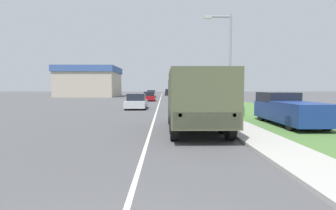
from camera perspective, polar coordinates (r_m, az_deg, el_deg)
name	(u,v)px	position (r m, az deg, el deg)	size (l,w,h in m)	color
ground_plane	(160,100)	(41.96, -1.77, 0.99)	(180.00, 180.00, 0.00)	#4C4C4F
lane_centre_stripe	(160,100)	(41.96, -1.77, 1.00)	(0.12, 120.00, 0.00)	silver
sidewalk_right	(188,100)	(42.13, 4.36, 1.08)	(1.80, 120.00, 0.12)	#ADAAA3
grass_strip_right	(215,100)	(42.76, 10.24, 1.00)	(7.00, 120.00, 0.02)	#4C7538
military_truck	(196,98)	(12.46, 6.08, 1.56)	(2.52, 6.92, 2.83)	#474C38
car_nearest_ahead	(136,102)	(25.66, -6.90, 0.64)	(1.93, 3.93, 1.48)	#B7BABF
car_second_ahead	(149,97)	(40.78, -4.11, 1.82)	(1.79, 4.11, 1.43)	maroon
car_third_ahead	(151,94)	(55.15, -3.68, 2.39)	(1.79, 4.82, 1.52)	#B7BABF
car_fourth_ahead	(169,93)	(68.22, 0.11, 2.72)	(1.88, 4.36, 1.66)	black
car_farthest_ahead	(168,92)	(80.39, -0.03, 2.87)	(1.81, 4.66, 1.58)	silver
pickup_truck	(288,109)	(16.09, 24.68, -0.84)	(1.98, 5.73, 1.78)	navy
lamp_post	(227,57)	(16.83, 12.64, 10.25)	(1.69, 0.24, 6.44)	gray
utility_box	(240,111)	(19.82, 15.39, -1.28)	(0.55, 0.45, 0.70)	#3D7042
building_distant	(90,82)	(62.12, -16.64, 4.89)	(12.76, 12.77, 6.68)	#B2A893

